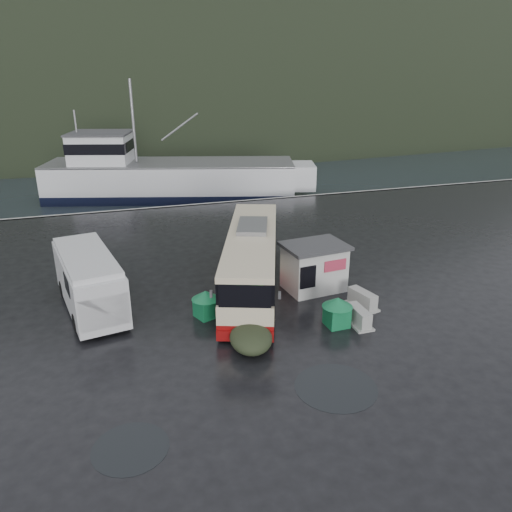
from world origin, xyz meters
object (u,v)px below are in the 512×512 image
object	(u,v)px
jersey_barrier_b	(358,324)
waste_bin_left	(206,316)
white_van	(93,308)
coach_bus	(252,288)
dome_tent	(251,348)
jersey_barrier_a	(362,307)
waste_bin_right	(336,325)
ticket_kiosk	(313,289)
fishing_trawler	(172,183)

from	to	relation	value
jersey_barrier_b	waste_bin_left	bearing A→B (deg)	156.47
waste_bin_left	white_van	bearing A→B (deg)	153.97
white_van	jersey_barrier_b	world-z (taller)	white_van
coach_bus	dome_tent	bearing A→B (deg)	-87.54
waste_bin_left	jersey_barrier_a	xyz separation A→B (m)	(7.43, -1.30, 0.00)
white_van	jersey_barrier_a	distance (m)	13.09
waste_bin_right	ticket_kiosk	size ratio (longest dim) A/B	0.44
white_van	waste_bin_right	distance (m)	11.70
dome_tent	ticket_kiosk	distance (m)	6.70
white_van	fishing_trawler	xyz separation A→B (m)	(7.64, 26.26, 0.00)
white_van	dome_tent	bearing A→B (deg)	-52.97
dome_tent	ticket_kiosk	world-z (taller)	ticket_kiosk
waste_bin_left	fishing_trawler	bearing A→B (deg)	84.94
coach_bus	ticket_kiosk	size ratio (longest dim) A/B	3.65
waste_bin_right	jersey_barrier_b	size ratio (longest dim) A/B	0.86
coach_bus	fishing_trawler	distance (m)	26.32
dome_tent	fishing_trawler	distance (m)	32.04
ticket_kiosk	fishing_trawler	bearing A→B (deg)	91.15
white_van	ticket_kiosk	distance (m)	11.17
jersey_barrier_b	fishing_trawler	bearing A→B (deg)	97.03
jersey_barrier_a	waste_bin_right	bearing A→B (deg)	-147.20
dome_tent	fishing_trawler	bearing A→B (deg)	87.60
waste_bin_right	jersey_barrier_b	world-z (taller)	waste_bin_right
jersey_barrier_b	fishing_trawler	size ratio (longest dim) A/B	0.06
waste_bin_right	ticket_kiosk	distance (m)	4.01
jersey_barrier_a	coach_bus	bearing A→B (deg)	140.14
coach_bus	white_van	bearing A→B (deg)	-160.78
white_van	waste_bin_right	size ratio (longest dim) A/B	4.91
white_van	waste_bin_left	xyz separation A→B (m)	(5.10, -2.49, 0.00)
white_van	ticket_kiosk	size ratio (longest dim) A/B	2.14
coach_bus	jersey_barrier_a	size ratio (longest dim) A/B	6.85
ticket_kiosk	jersey_barrier_a	distance (m)	3.03
dome_tent	jersey_barrier_b	distance (m)	5.25
jersey_barrier_a	jersey_barrier_b	distance (m)	1.80
waste_bin_left	dome_tent	world-z (taller)	waste_bin_left
white_van	waste_bin_left	world-z (taller)	white_van
white_van	waste_bin_right	world-z (taller)	white_van
waste_bin_left	fishing_trawler	world-z (taller)	fishing_trawler
waste_bin_left	waste_bin_right	distance (m)	6.02
waste_bin_left	jersey_barrier_a	bearing A→B (deg)	-9.92
ticket_kiosk	jersey_barrier_a	xyz separation A→B (m)	(1.41, -2.68, 0.00)
waste_bin_right	coach_bus	bearing A→B (deg)	116.32
coach_bus	fishing_trawler	bearing A→B (deg)	110.56
waste_bin_left	waste_bin_right	size ratio (longest dim) A/B	0.95
dome_tent	jersey_barrier_a	world-z (taller)	dome_tent
waste_bin_right	jersey_barrier_a	distance (m)	2.37
waste_bin_left	ticket_kiosk	distance (m)	6.18
waste_bin_right	fishing_trawler	distance (m)	31.46
jersey_barrier_a	jersey_barrier_b	world-z (taller)	jersey_barrier_a
ticket_kiosk	jersey_barrier_b	bearing A→B (deg)	-90.45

